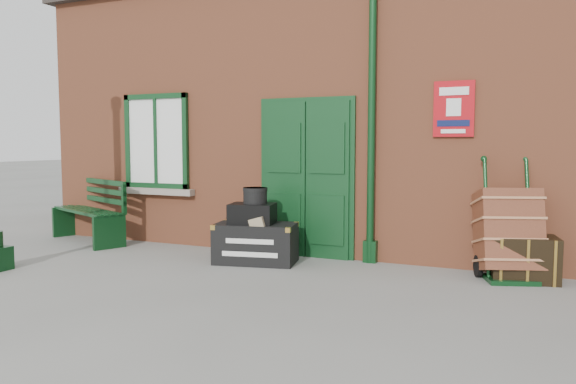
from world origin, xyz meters
The scene contains 10 objects.
ground centered at (0.00, 0.00, 0.00)m, with size 80.00×80.00×0.00m, color gray.
station_building centered at (0.00, 3.49, 2.16)m, with size 10.30×4.30×4.36m.
bench centered at (-4.01, 1.16, 0.53)m, with size 1.79×1.16×1.06m.
houdini_trunk centered at (-0.76, 0.78, 0.27)m, with size 1.08×0.59×0.54m, color black.
strongbox centered at (-0.81, 0.78, 0.67)m, with size 0.59×0.43×0.27m, color black.
hatbox centered at (-0.78, 0.81, 0.91)m, with size 0.32×0.32×0.22m, color black.
suitcase_back centered at (-0.78, 0.89, 0.39)m, with size 0.21×0.53×0.75m, color tan.
suitcase_front centered at (-0.60, 0.79, 0.33)m, with size 0.19×0.48×0.64m, color tan.
porter_trolley centered at (2.40, 1.22, 0.55)m, with size 0.90×0.94×1.43m.
dark_trunk centered at (2.58, 1.18, 0.27)m, with size 0.74×0.48×0.53m, color black.
Camera 1 is at (2.72, -5.88, 1.62)m, focal length 35.00 mm.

